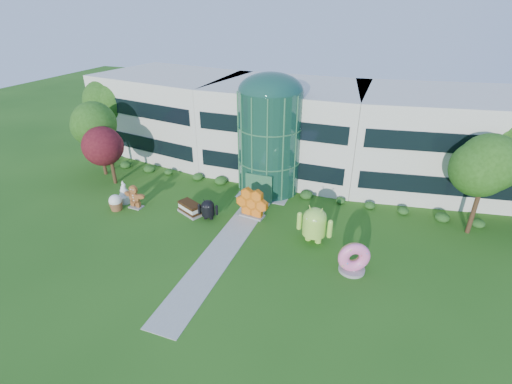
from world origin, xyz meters
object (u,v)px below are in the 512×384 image
at_px(donut, 353,257).
at_px(gingerbread, 134,196).
at_px(android_black, 208,208).
at_px(android_green, 315,222).

relative_size(donut, gingerbread, 0.97).
bearing_deg(android_black, donut, -25.49).
bearing_deg(gingerbread, android_green, 5.02).
xyz_separation_m(donut, gingerbread, (-19.95, 2.24, -0.06)).
relative_size(android_green, gingerbread, 1.39).
distance_m(android_black, donut, 13.03).
xyz_separation_m(android_green, gingerbread, (-16.58, -0.42, -0.58)).
height_order(android_black, gingerbread, gingerbread).
height_order(android_black, donut, donut).
distance_m(android_black, gingerbread, 7.24).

